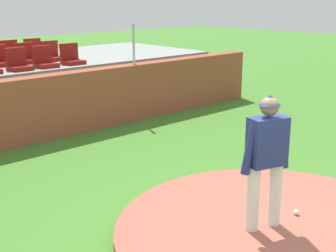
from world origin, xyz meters
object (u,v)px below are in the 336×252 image
(pitcher, at_px, (267,153))
(stadium_chair_4, at_px, (71,58))
(baseball, at_px, (296,212))
(stadium_chair_2, at_px, (18,63))
(stadium_chair_3, at_px, (45,61))
(stadium_chair_13, at_px, (11,54))
(stadium_chair_14, at_px, (35,51))
(stadium_chair_9, at_px, (51,54))
(stadium_chair_8, at_px, (27,57))

(pitcher, xyz_separation_m, stadium_chair_4, (1.57, 7.00, 0.34))
(baseball, distance_m, stadium_chair_2, 7.21)
(stadium_chair_3, height_order, stadium_chair_13, same)
(stadium_chair_13, relative_size, stadium_chair_14, 1.00)
(pitcher, bearing_deg, stadium_chair_13, 102.07)
(pitcher, bearing_deg, baseball, 7.42)
(baseball, relative_size, stadium_chair_2, 0.15)
(stadium_chair_9, height_order, stadium_chair_13, same)
(stadium_chair_2, bearing_deg, stadium_chair_14, -126.27)
(stadium_chair_9, relative_size, stadium_chair_13, 1.00)
(pitcher, relative_size, stadium_chair_3, 3.41)
(baseball, height_order, stadium_chair_4, stadium_chair_4)
(pitcher, distance_m, stadium_chair_2, 6.98)
(pitcher, relative_size, stadium_chair_8, 3.41)
(stadium_chair_2, xyz_separation_m, stadium_chair_14, (1.35, 1.84, 0.00))
(pitcher, distance_m, baseball, 1.13)
(baseball, bearing_deg, stadium_chair_13, 88.59)
(pitcher, distance_m, stadium_chair_9, 8.06)
(baseball, relative_size, stadium_chair_3, 0.15)
(stadium_chair_14, bearing_deg, pitcher, 80.25)
(stadium_chair_3, bearing_deg, stadium_chair_8, -91.54)
(stadium_chair_2, bearing_deg, stadium_chair_8, -126.38)
(stadium_chair_2, xyz_separation_m, stadium_chair_4, (1.40, 0.02, 0.00))
(pitcher, height_order, stadium_chair_4, pitcher)
(baseball, xyz_separation_m, stadium_chair_14, (0.91, 8.92, 1.29))
(stadium_chair_9, bearing_deg, stadium_chair_14, -89.35)
(stadium_chair_9, bearing_deg, stadium_chair_4, 92.64)
(stadium_chair_14, bearing_deg, baseball, 84.18)
(stadium_chair_4, relative_size, stadium_chair_8, 1.00)
(stadium_chair_2, xyz_separation_m, stadium_chair_8, (0.68, 0.93, 0.00))
(stadium_chair_4, bearing_deg, stadium_chair_9, -87.36)
(baseball, bearing_deg, stadium_chair_9, 83.45)
(stadium_chair_13, bearing_deg, stadium_chair_14, -178.97)
(stadium_chair_8, xyz_separation_m, stadium_chair_9, (0.68, 0.00, 0.00))
(stadium_chair_4, relative_size, stadium_chair_13, 1.00)
(stadium_chair_3, height_order, stadium_chair_9, same)
(baseball, bearing_deg, stadium_chair_3, 88.24)
(stadium_chair_2, distance_m, stadium_chair_3, 0.66)
(pitcher, height_order, stadium_chair_8, pitcher)
(stadium_chair_9, xyz_separation_m, stadium_chair_14, (-0.01, 0.91, 0.00))
(pitcher, xyz_separation_m, stadium_chair_14, (1.51, 8.82, 0.34))
(stadium_chair_4, relative_size, stadium_chair_14, 1.00)
(stadium_chair_8, height_order, stadium_chair_9, same)
(stadium_chair_14, bearing_deg, stadium_chair_9, 90.65)
(stadium_chair_2, xyz_separation_m, stadium_chair_13, (0.66, 1.83, 0.00))
(stadium_chair_2, distance_m, stadium_chair_4, 1.40)
(stadium_chair_8, bearing_deg, stadium_chair_9, -179.59)
(pitcher, xyz_separation_m, stadium_chair_13, (0.82, 8.80, 0.34))
(pitcher, bearing_deg, stadium_chair_4, 94.79)
(pitcher, bearing_deg, stadium_chair_3, 100.69)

